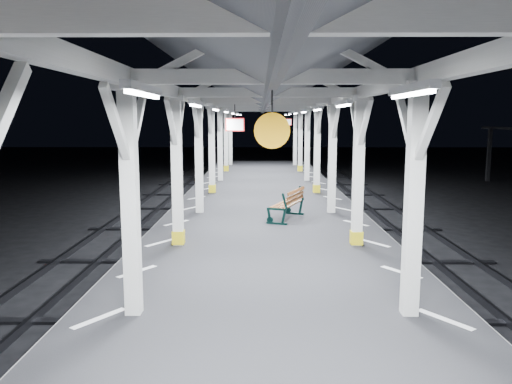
{
  "coord_description": "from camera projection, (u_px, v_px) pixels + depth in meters",
  "views": [
    {
      "loc": [
        -0.17,
        -8.93,
        3.8
      ],
      "look_at": [
        -0.25,
        2.07,
        2.2
      ],
      "focal_mm": 35.0,
      "sensor_mm": 36.0,
      "label": 1
    }
  ],
  "objects": [
    {
      "name": "track_left",
      "position": [
        4.0,
        318.0,
        9.41
      ],
      "size": [
        2.2,
        60.0,
        0.16
      ],
      "color": "#2D2D33",
      "rests_on": "ground"
    },
    {
      "name": "ground",
      "position": [
        269.0,
        323.0,
        9.39
      ],
      "size": [
        120.0,
        120.0,
        0.0
      ],
      "primitive_type": "plane",
      "color": "black",
      "rests_on": "ground"
    },
    {
      "name": "hazard_stripes_right",
      "position": [
        401.0,
        272.0,
        9.22
      ],
      "size": [
        1.0,
        48.0,
        0.01
      ],
      "primitive_type": "cube",
      "color": "silver",
      "rests_on": "platform"
    },
    {
      "name": "platform",
      "position": [
        269.0,
        298.0,
        9.31
      ],
      "size": [
        6.0,
        50.0,
        1.0
      ],
      "primitive_type": "cube",
      "color": "black",
      "rests_on": "ground"
    },
    {
      "name": "bench_mid",
      "position": [
        289.0,
        203.0,
        14.03
      ],
      "size": [
        1.14,
        1.72,
        0.88
      ],
      "rotation": [
        0.0,
        0.0,
        -0.37
      ],
      "color": "black",
      "rests_on": "platform"
    },
    {
      "name": "hazard_stripes_left",
      "position": [
        137.0,
        272.0,
        9.26
      ],
      "size": [
        1.0,
        48.0,
        0.01
      ],
      "primitive_type": "cube",
      "color": "silver",
      "rests_on": "platform"
    },
    {
      "name": "canopy",
      "position": [
        270.0,
        76.0,
        8.72
      ],
      "size": [
        5.4,
        49.0,
        4.65
      ],
      "color": "silver",
      "rests_on": "platform"
    }
  ]
}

